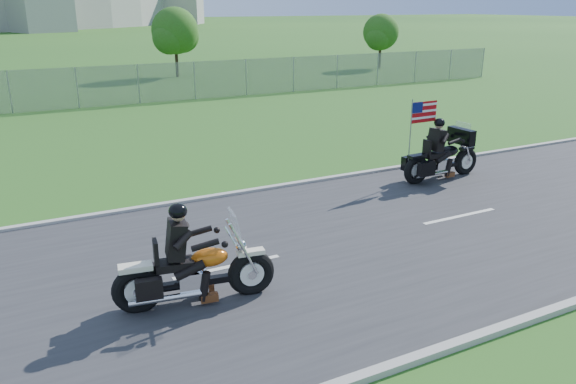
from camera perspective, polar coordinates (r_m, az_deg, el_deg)
ground at (r=11.90m, az=2.90°, el=-5.85°), size 420.00×420.00×0.00m
road at (r=11.89m, az=2.91°, el=-5.76°), size 120.00×8.00×0.04m
curb_north at (r=15.27m, az=-4.72°, el=-0.06°), size 120.00×0.18×0.12m
curb_south at (r=9.05m, az=16.31°, el=-14.81°), size 120.00×0.18×0.12m
fence at (r=29.60m, az=-26.43°, el=9.08°), size 60.00×0.03×2.00m
tree_fence_near at (r=41.08m, az=-11.36°, el=15.53°), size 3.52×3.28×4.75m
tree_fence_far at (r=46.47m, az=9.43°, el=15.55°), size 3.08×2.87×4.20m
motorcycle_lead at (r=9.73m, az=-9.64°, el=-8.12°), size 2.79×0.94×1.88m
motorcycle_follow at (r=16.95m, az=15.35°, el=3.27°), size 2.77×0.92×2.32m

